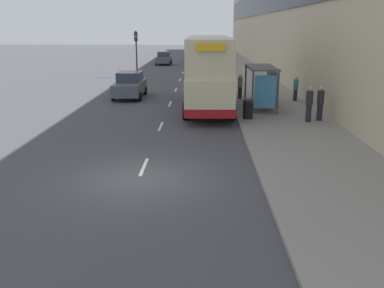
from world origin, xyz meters
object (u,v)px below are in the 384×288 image
Objects in this scene: double_decker_bus_near at (208,71)px; car_1 at (130,85)px; pedestrian_at_shelter at (320,103)px; pedestrian_1 at (309,104)px; car_2 at (164,58)px; pedestrian_3 at (270,86)px; pedestrian_2 at (296,89)px; pedestrian_4 at (240,86)px; traffic_light_far_kerb at (136,46)px; bus_shelter at (265,80)px; litter_bin at (248,109)px; car_0 at (208,54)px.

car_1 is (-5.51, 4.19, -1.40)m from double_decker_bus_near.
pedestrian_1 is at bearing -154.50° from pedestrian_at_shelter.
car_1 is 13.93m from pedestrian_at_shelter.
pedestrian_at_shelter is (11.24, -35.74, 0.22)m from car_2.
pedestrian_1 reaches higher than pedestrian_3.
car_2 is 30.66m from pedestrian_3.
double_decker_bus_near is 6.74× the size of pedestrian_2.
pedestrian_4 reaches higher than car_2.
pedestrian_at_shelter is 0.40× the size of traffic_light_far_kerb.
pedestrian_3 reaches higher than car_1.
car_2 is (-5.47, 31.74, -1.44)m from double_decker_bus_near.
pedestrian_at_shelter is at bearing -58.80° from traffic_light_far_kerb.
traffic_light_far_kerb is at bearing 130.77° from pedestrian_2.
pedestrian_3 reaches higher than pedestrian_2.
bus_shelter is at bearing 127.38° from pedestrian_at_shelter.
car_2 reaches higher than litter_bin.
car_0 is 37.26m from pedestrian_3.
pedestrian_at_shelter is at bearing -83.15° from car_0.
bus_shelter is at bearing -60.03° from traffic_light_far_kerb.
pedestrian_1 is 24.42m from traffic_light_far_kerb.
car_0 is at bearing -99.63° from car_1.
traffic_light_far_kerb reaches higher than car_1.
pedestrian_4 is 6.68m from litter_bin.
bus_shelter is 2.39× the size of pedestrian_3.
car_2 is at bearing 110.87° from pedestrian_2.
traffic_light_far_kerb is (-7.39, -22.85, 2.15)m from car_0.
pedestrian_2 is at bearing -49.23° from traffic_light_far_kerb.
car_0 reaches higher than pedestrian_4.
traffic_light_far_kerb reaches higher than bus_shelter.
traffic_light_far_kerb is (-11.99, 21.18, 1.99)m from pedestrian_1.
traffic_light_far_kerb is (-9.09, 13.79, 2.07)m from pedestrian_4.
pedestrian_at_shelter is at bearing -52.62° from bus_shelter.
pedestrian_4 is 0.36× the size of traffic_light_far_kerb.
car_1 is 2.59× the size of pedestrian_3.
bus_shelter is 10.15m from car_1.
pedestrian_3 is at bearing 32.26° from double_decker_bus_near.
car_1 is (-8.81, 4.95, -0.99)m from bus_shelter.
pedestrian_2 is (0.03, 6.17, -0.10)m from pedestrian_at_shelter.
pedestrian_at_shelter reaches higher than pedestrian_4.
pedestrian_3 is (3.68, -37.08, 0.14)m from car_0.
car_0 is (-2.78, 40.49, -0.97)m from bus_shelter.
pedestrian_3 is (4.19, 2.65, -1.25)m from double_decker_bus_near.
car_1 is at bearing -83.87° from traffic_light_far_kerb.
double_decker_bus_near is 6.11× the size of pedestrian_3.
pedestrian_1 is at bearing -40.09° from double_decker_bus_near.
traffic_light_far_kerb is at bearing -83.87° from car_1.
car_2 is at bearing 107.45° from pedestrian_at_shelter.
car_1 is at bearing 169.94° from pedestrian_2.
traffic_light_far_kerb is at bearing 84.61° from car_2.
pedestrian_3 is at bearing 163.82° from pedestrian_2.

